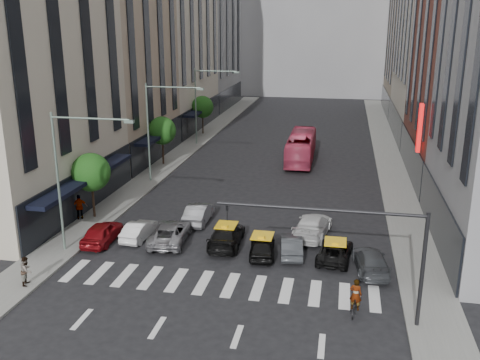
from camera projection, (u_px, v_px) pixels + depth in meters
The scene contains 32 objects.
ground at pixel (214, 297), 29.13m from camera, with size 160.00×160.00×0.00m, color black.
sidewalk_left at pixel (178, 155), 59.44m from camera, with size 3.00×96.00×0.15m, color slate.
sidewalk_right at pixel (391, 166), 55.20m from camera, with size 3.00×96.00×0.15m, color slate.
building_left_a at pixel (19, 27), 38.61m from camera, with size 8.00×18.00×28.00m, color beige.
building_left_b at pixel (117, 46), 55.17m from camera, with size 8.00×16.00×24.00m, color tan.
building_left_d at pixel (207, 17), 89.10m from camera, with size 8.00×18.00×30.00m, color gray.
building_right_b at pixel (469, 38), 47.66m from camera, with size 8.00×18.00×26.00m, color brown.
building_right_d at pixel (418, 24), 83.11m from camera, with size 8.00×18.00×28.00m, color tan.
building_far at pixel (317, 2), 103.91m from camera, with size 30.00×10.00×36.00m, color gray.
tree_near at pixel (91, 172), 39.67m from camera, with size 2.88×2.88×4.95m.
tree_mid at pixel (162, 131), 54.71m from camera, with size 2.88×2.88×4.95m.
tree_far at pixel (202, 107), 69.76m from camera, with size 2.88×2.88×4.95m.
streetlamp_near at pixel (70, 165), 33.06m from camera, with size 5.38×0.25×9.00m.
streetlamp_mid at pixel (158, 120), 48.10m from camera, with size 5.38×0.25×9.00m.
streetlamp_far at pixel (203, 96), 63.15m from camera, with size 5.38×0.25×9.00m.
traffic_signal at pixel (364, 239), 25.49m from camera, with size 10.10×0.20×6.00m.
liberty_sign at pixel (420, 128), 43.90m from camera, with size 0.30×0.70×4.00m.
car_red at pixel (102, 232), 36.12m from camera, with size 1.71×4.25×1.45m, color maroon.
car_white_front at pixel (139, 230), 36.79m from camera, with size 1.32×3.77×1.24m, color white.
car_silver at pixel (170, 232), 36.15m from camera, with size 2.33×5.05×1.40m, color gray.
taxi_left at pixel (226, 235), 35.62m from camera, with size 2.01×4.95×1.44m, color black.
taxi_center at pixel (262, 246), 34.09m from camera, with size 1.58×3.94×1.34m, color black.
car_grey_mid at pixel (291, 245), 34.24m from camera, with size 1.34×3.85×1.27m, color #373A3D.
taxi_right at pixel (335, 251), 33.53m from camera, with size 1.96×4.26×1.18m, color black.
car_grey_curb at pixel (371, 261), 31.98m from camera, with size 1.83×4.50×1.31m, color #3B3E42.
car_row2_left at pixel (199, 213), 39.81m from camera, with size 1.51×4.34×1.43m, color #A2A3A8.
car_row2_right at pixel (312, 226), 37.21m from camera, with size 2.14×5.26×1.53m, color silver.
bus at pixel (301, 147), 56.94m from camera, with size 2.57×10.96×3.05m, color #C43959.
motorcycle at pixel (355, 306), 27.34m from camera, with size 0.60×1.73×0.91m, color black.
rider at pixel (356, 283), 26.96m from camera, with size 0.62×0.41×1.71m, color gray.
pedestrian_near at pixel (26, 271), 30.00m from camera, with size 0.81×0.63×1.67m, color gray.
pedestrian_far at pixel (80, 207), 39.90m from camera, with size 1.12×0.47×1.92m, color gray.
Camera 1 is at (6.43, -25.33, 14.45)m, focal length 40.00 mm.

